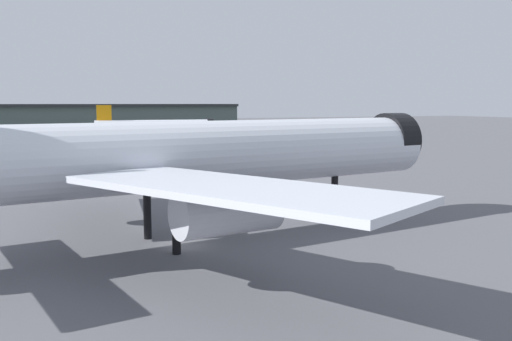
# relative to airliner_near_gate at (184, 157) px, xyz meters

# --- Properties ---
(ground) EXTENTS (900.00, 900.00, 0.00)m
(ground) POSITION_rel_airliner_near_gate_xyz_m (-0.46, -1.64, -8.75)
(ground) COLOR #56565B
(airliner_near_gate) EXTENTS (68.61, 61.94, 19.85)m
(airliner_near_gate) POSITION_rel_airliner_near_gate_xyz_m (0.00, 0.00, 0.00)
(airliner_near_gate) COLOR silver
(airliner_near_gate) RESTS_ON ground
(airliner_far_taxiway) EXTENTS (46.47, 42.17, 13.48)m
(airliner_far_taxiway) POSITION_rel_airliner_near_gate_xyz_m (31.18, 140.42, -2.80)
(airliner_far_taxiway) COLOR silver
(airliner_far_taxiway) RESTS_ON ground
(terminal_building) EXTENTS (197.07, 54.27, 20.47)m
(terminal_building) POSITION_rel_airliner_near_gate_xyz_m (-5.43, 225.50, -1.74)
(terminal_building) COLOR #475651
(terminal_building) RESTS_ON ground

